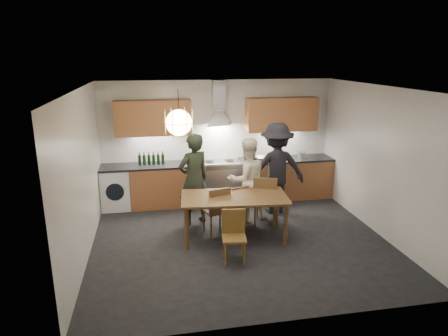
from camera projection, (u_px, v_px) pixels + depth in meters
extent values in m
plane|color=black|center=(240.00, 240.00, 6.93)|extent=(5.00, 5.00, 0.00)
cube|color=white|center=(218.00, 140.00, 8.71)|extent=(5.00, 0.02, 2.60)
cube|color=white|center=(285.00, 222.00, 4.45)|extent=(5.00, 0.02, 2.60)
cube|color=white|center=(82.00, 176.00, 6.14)|extent=(0.02, 4.50, 2.60)
cube|color=white|center=(379.00, 161.00, 7.02)|extent=(0.02, 4.50, 2.60)
cube|color=silver|center=(242.00, 88.00, 6.22)|extent=(5.00, 4.50, 0.02)
cube|color=#B77446|center=(166.00, 186.00, 8.46)|extent=(1.45, 0.60, 0.86)
cube|color=#B77446|center=(285.00, 179.00, 8.92)|extent=(2.05, 0.60, 0.86)
cube|color=white|center=(116.00, 189.00, 8.28)|extent=(0.58, 0.58, 0.85)
cube|color=black|center=(150.00, 166.00, 8.28)|extent=(2.05, 0.62, 0.04)
cube|color=black|center=(286.00, 159.00, 8.80)|extent=(2.05, 0.62, 0.04)
cube|color=silver|center=(220.00, 184.00, 8.67)|extent=(0.90, 0.60, 0.80)
cube|color=black|center=(223.00, 189.00, 8.41)|extent=(0.78, 0.02, 0.42)
cube|color=slate|center=(220.00, 164.00, 8.55)|extent=(0.90, 0.60, 0.08)
cube|color=silver|center=(222.00, 165.00, 8.29)|extent=(0.90, 0.08, 0.04)
cube|color=#CB834E|center=(153.00, 118.00, 8.15)|extent=(1.55, 0.35, 0.72)
cube|color=#CB834E|center=(282.00, 114.00, 8.63)|extent=(1.55, 0.35, 0.72)
cube|color=silver|center=(219.00, 95.00, 8.31)|extent=(0.26, 0.22, 0.62)
cylinder|color=black|center=(178.00, 106.00, 6.02)|extent=(0.01, 0.01, 0.50)
sphere|color=#FFE0A5|center=(179.00, 123.00, 6.09)|extent=(0.40, 0.40, 0.40)
torus|color=gold|center=(179.00, 123.00, 6.09)|extent=(0.43, 0.43, 0.01)
cube|color=brown|center=(234.00, 197.00, 6.84)|extent=(1.89, 1.07, 0.04)
cylinder|color=brown|center=(187.00, 229.00, 6.52)|extent=(0.07, 0.07, 0.72)
cylinder|color=brown|center=(187.00, 212.00, 7.23)|extent=(0.07, 0.07, 0.72)
cylinder|color=brown|center=(286.00, 225.00, 6.66)|extent=(0.07, 0.07, 0.72)
cylinder|color=brown|center=(276.00, 209.00, 7.37)|extent=(0.07, 0.07, 0.72)
cube|color=brown|center=(216.00, 210.00, 7.11)|extent=(0.49, 0.49, 0.04)
cube|color=brown|center=(220.00, 201.00, 6.89)|extent=(0.40, 0.14, 0.44)
cylinder|color=brown|center=(220.00, 217.00, 7.38)|extent=(0.03, 0.03, 0.41)
cylinder|color=brown|center=(228.00, 224.00, 7.10)|extent=(0.03, 0.03, 0.41)
cylinder|color=brown|center=(204.00, 220.00, 7.25)|extent=(0.03, 0.03, 0.41)
cylinder|color=brown|center=(211.00, 227.00, 6.97)|extent=(0.03, 0.03, 0.41)
cube|color=brown|center=(236.00, 205.00, 7.47)|extent=(0.44, 0.44, 0.03)
cube|color=brown|center=(240.00, 197.00, 7.27)|extent=(0.35, 0.13, 0.39)
cylinder|color=brown|center=(239.00, 211.00, 7.71)|extent=(0.03, 0.03, 0.37)
cylinder|color=brown|center=(246.00, 217.00, 7.46)|extent=(0.03, 0.03, 0.37)
cylinder|color=brown|center=(226.00, 214.00, 7.59)|extent=(0.03, 0.03, 0.37)
cylinder|color=brown|center=(232.00, 219.00, 7.34)|extent=(0.03, 0.03, 0.37)
cube|color=brown|center=(266.00, 200.00, 7.51)|extent=(0.57, 0.57, 0.04)
cube|color=brown|center=(265.00, 190.00, 7.25)|extent=(0.42, 0.21, 0.48)
cylinder|color=brown|center=(276.00, 209.00, 7.70)|extent=(0.04, 0.04, 0.44)
cylinder|color=brown|center=(274.00, 216.00, 7.37)|extent=(0.04, 0.04, 0.44)
cylinder|color=brown|center=(258.00, 208.00, 7.77)|extent=(0.04, 0.04, 0.44)
cylinder|color=brown|center=(255.00, 215.00, 7.44)|extent=(0.04, 0.04, 0.44)
cube|color=brown|center=(234.00, 238.00, 6.13)|extent=(0.40, 0.40, 0.03)
cube|color=brown|center=(233.00, 221.00, 6.22)|extent=(0.36, 0.08, 0.40)
cylinder|color=brown|center=(225.00, 255.00, 6.03)|extent=(0.03, 0.03, 0.37)
cylinder|color=brown|center=(224.00, 246.00, 6.31)|extent=(0.03, 0.03, 0.37)
cylinder|color=brown|center=(244.00, 254.00, 6.05)|extent=(0.03, 0.03, 0.37)
cylinder|color=brown|center=(242.00, 245.00, 6.33)|extent=(0.03, 0.03, 0.37)
imported|color=black|center=(194.00, 179.00, 7.43)|extent=(0.75, 0.64, 1.74)
imported|color=white|center=(247.00, 179.00, 7.62)|extent=(0.91, 0.79, 1.61)
imported|color=black|center=(276.00, 168.00, 7.96)|extent=(1.20, 0.71, 1.83)
imported|color=silver|center=(263.00, 158.00, 8.63)|extent=(0.40, 0.40, 0.08)
cylinder|color=silver|center=(302.00, 155.00, 8.80)|extent=(0.22, 0.22, 0.13)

